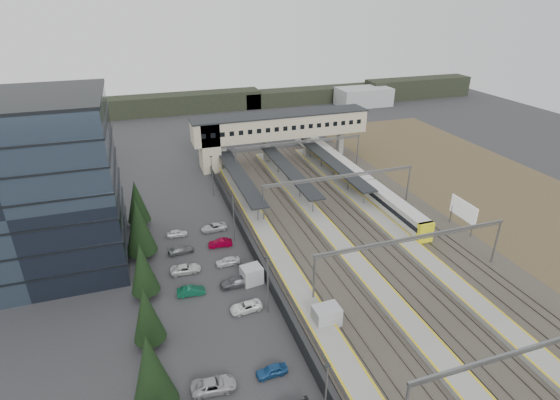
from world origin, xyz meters
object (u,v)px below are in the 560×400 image
object	(u,v)px
relay_cabin_far	(252,275)
footbridge	(269,129)
train	(347,171)
office_building	(21,189)
relay_cabin_near	(326,316)
billboard	(463,211)

from	to	relation	value
relay_cabin_far	footbridge	distance (m)	46.70
footbridge	train	xyz separation A→B (m)	(12.30, -15.09, -6.04)
office_building	footbridge	world-z (taller)	office_building
relay_cabin_far	train	bearing A→B (deg)	45.00
relay_cabin_near	train	world-z (taller)	train
billboard	office_building	bearing A→B (deg)	170.85
office_building	footbridge	bearing A→B (deg)	34.47
office_building	train	distance (m)	58.86
footbridge	office_building	bearing A→B (deg)	-145.53
footbridge	relay_cabin_far	bearing A→B (deg)	-110.23
office_building	relay_cabin_near	bearing A→B (deg)	-35.76
footbridge	billboard	bearing A→B (deg)	-62.98
billboard	relay_cabin_near	bearing A→B (deg)	-155.25
relay_cabin_near	footbridge	world-z (taller)	footbridge
relay_cabin_near	train	size ratio (longest dim) A/B	0.06
relay_cabin_far	billboard	distance (m)	36.75
relay_cabin_near	billboard	size ratio (longest dim) A/B	0.52
relay_cabin_near	billboard	xyz separation A→B (m)	(30.43, 14.03, 2.25)
office_building	billboard	xyz separation A→B (m)	(64.28, -10.35, -8.64)
office_building	relay_cabin_near	distance (m)	43.11
office_building	train	bearing A→B (deg)	14.91
relay_cabin_far	relay_cabin_near	bearing A→B (deg)	-60.88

